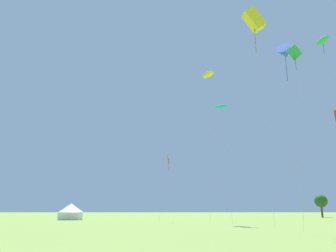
# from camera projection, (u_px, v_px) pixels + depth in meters

# --- Properties ---
(kite_yellow_parafoil) EXTENTS (2.49, 3.26, 24.99)m
(kite_yellow_parafoil) POSITION_uv_depth(u_px,v_px,m) (208.00, 75.00, 57.66)
(kite_yellow_parafoil) COLOR yellow
(kite_yellow_parafoil) RESTS_ON ground
(kite_blue_delta) EXTENTS (4.12, 4.24, 31.64)m
(kite_blue_delta) POSITION_uv_depth(u_px,v_px,m) (285.00, 53.00, 61.52)
(kite_blue_delta) COLOR blue
(kite_blue_delta) RESTS_ON ground
(kite_yellow_box) EXTENTS (2.63, 2.61, 24.97)m
(kite_yellow_box) POSITION_uv_depth(u_px,v_px,m) (254.00, 20.00, 39.26)
(kite_yellow_box) COLOR yellow
(kite_yellow_box) RESTS_ON ground
(kite_cyan_parafoil) EXTENTS (2.05, 1.52, 16.90)m
(kite_cyan_parafoil) POSITION_uv_depth(u_px,v_px,m) (221.00, 107.00, 49.12)
(kite_cyan_parafoil) COLOR #1EB7CC
(kite_cyan_parafoil) RESTS_ON ground
(kite_green_parafoil) EXTENTS (1.46, 2.58, 25.42)m
(kite_green_parafoil) POSITION_uv_depth(u_px,v_px,m) (323.00, 41.00, 47.00)
(kite_green_parafoil) COLOR green
(kite_green_parafoil) RESTS_ON ground
(kite_green_diamond) EXTENTS (2.17, 1.50, 18.40)m
(kite_green_diamond) POSITION_uv_depth(u_px,v_px,m) (295.00, 56.00, 34.02)
(kite_green_diamond) COLOR green
(kite_green_diamond) RESTS_ON ground
(kite_red_diamond) EXTENTS (1.64, 2.09, 10.70)m
(kite_red_diamond) POSITION_uv_depth(u_px,v_px,m) (168.00, 161.00, 54.97)
(kite_red_diamond) COLOR red
(kite_red_diamond) RESTS_ON ground
(festival_tent_center) EXTENTS (4.56, 4.56, 2.97)m
(festival_tent_center) POSITION_uv_depth(u_px,v_px,m) (71.00, 211.00, 62.05)
(festival_tent_center) COLOR white
(festival_tent_center) RESTS_ON ground
(tree_distant_left) EXTENTS (3.03, 3.03, 5.35)m
(tree_distant_left) POSITION_uv_depth(u_px,v_px,m) (321.00, 201.00, 80.76)
(tree_distant_left) COLOR brown
(tree_distant_left) RESTS_ON ground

